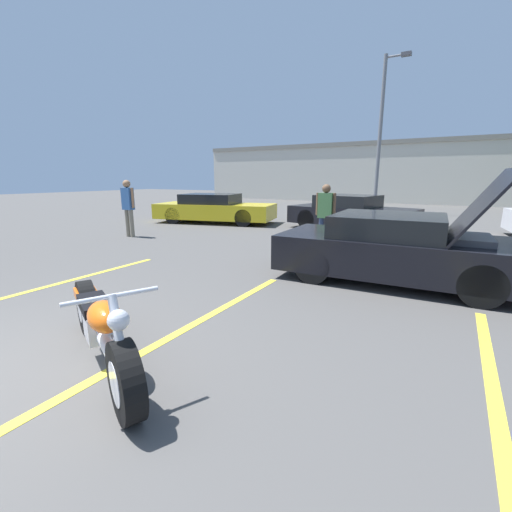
{
  "coord_description": "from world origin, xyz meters",
  "views": [
    {
      "loc": [
        3.72,
        -0.84,
        1.81
      ],
      "look_at": [
        1.52,
        2.97,
        0.8
      ],
      "focal_mm": 24.0,
      "sensor_mm": 36.0,
      "label": 1
    }
  ],
  "objects": [
    {
      "name": "parking_stripe_foreground",
      "position": [
        -2.13,
        1.49,
        0.0
      ],
      "size": [
        0.12,
        5.96,
        0.01
      ],
      "primitive_type": "cube",
      "color": "yellow",
      "rests_on": "ground"
    },
    {
      "name": "parking_stripe_middle",
      "position": [
        1.03,
        1.49,
        0.0
      ],
      "size": [
        0.12,
        5.96,
        0.01
      ],
      "primitive_type": "cube",
      "color": "yellow",
      "rests_on": "ground"
    },
    {
      "name": "parking_stripe_back",
      "position": [
        4.19,
        1.49,
        0.0
      ],
      "size": [
        0.12,
        5.96,
        0.01
      ],
      "primitive_type": "cube",
      "color": "yellow",
      "rests_on": "ground"
    },
    {
      "name": "far_building",
      "position": [
        0.0,
        27.52,
        2.34
      ],
      "size": [
        32.0,
        4.2,
        4.4
      ],
      "color": "beige",
      "rests_on": "ground"
    },
    {
      "name": "light_pole",
      "position": [
        0.22,
        17.63,
        4.13
      ],
      "size": [
        1.21,
        0.28,
        7.49
      ],
      "color": "slate",
      "rests_on": "ground"
    },
    {
      "name": "motorcycle",
      "position": [
        0.89,
        1.06,
        0.39
      ],
      "size": [
        2.29,
        1.25,
        0.95
      ],
      "rotation": [
        0.0,
        0.0,
        -0.45
      ],
      "color": "black",
      "rests_on": "ground"
    },
    {
      "name": "show_car_hood_open",
      "position": [
        2.92,
        5.54,
        0.59
      ],
      "size": [
        4.08,
        2.04,
        1.96
      ],
      "rotation": [
        0.0,
        0.0,
        0.04
      ],
      "color": "black",
      "rests_on": "ground"
    },
    {
      "name": "parked_car_left_row",
      "position": [
        -4.78,
        10.48,
        0.57
      ],
      "size": [
        5.07,
        2.91,
        1.17
      ],
      "rotation": [
        0.0,
        0.0,
        0.24
      ],
      "color": "yellow",
      "rests_on": "ground"
    },
    {
      "name": "parked_car_mid_left_row",
      "position": [
        0.59,
        11.27,
        0.59
      ],
      "size": [
        4.52,
        2.64,
        1.22
      ],
      "rotation": [
        0.0,
        0.0,
        -0.19
      ],
      "color": "black",
      "rests_on": "ground"
    },
    {
      "name": "spectator_near_motorcycle",
      "position": [
        0.87,
        7.66,
        0.98
      ],
      "size": [
        0.52,
        0.22,
        1.65
      ],
      "color": "#38476B",
      "rests_on": "ground"
    },
    {
      "name": "spectator_by_show_car",
      "position": [
        -5.0,
        6.38,
        1.04
      ],
      "size": [
        0.52,
        0.23,
        1.74
      ],
      "color": "gray",
      "rests_on": "ground"
    }
  ]
}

